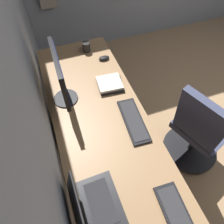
{
  "coord_description": "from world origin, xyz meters",
  "views": [
    {
      "loc": [
        -0.71,
        1.97,
        2.05
      ],
      "look_at": [
        0.07,
        1.69,
        0.95
      ],
      "focal_mm": 33.15,
      "sensor_mm": 36.0,
      "label": 1
    }
  ],
  "objects_px": {
    "coffee_mug": "(86,47)",
    "office_chair": "(198,132)",
    "mouse_main": "(104,58)",
    "drawer_pedestal": "(97,137)",
    "keyboard_spare": "(179,221)",
    "book_stack_near": "(110,84)",
    "laptop_leftmost": "(91,204)",
    "monitor_primary": "(60,77)",
    "keyboard_main": "(133,120)"
  },
  "relations": [
    {
      "from": "mouse_main",
      "to": "office_chair",
      "type": "xyz_separation_m",
      "value": [
        -0.91,
        -0.58,
        -0.29
      ]
    },
    {
      "from": "keyboard_main",
      "to": "book_stack_near",
      "type": "distance_m",
      "value": 0.42
    },
    {
      "from": "keyboard_spare",
      "to": "coffee_mug",
      "type": "distance_m",
      "value": 1.69
    },
    {
      "from": "mouse_main",
      "to": "coffee_mug",
      "type": "bearing_deg",
      "value": 33.15
    },
    {
      "from": "coffee_mug",
      "to": "office_chair",
      "type": "xyz_separation_m",
      "value": [
        -1.11,
        -0.7,
        -0.32
      ]
    },
    {
      "from": "monitor_primary",
      "to": "coffee_mug",
      "type": "distance_m",
      "value": 0.69
    },
    {
      "from": "laptop_leftmost",
      "to": "keyboard_spare",
      "type": "height_order",
      "value": "laptop_leftmost"
    },
    {
      "from": "keyboard_spare",
      "to": "book_stack_near",
      "type": "distance_m",
      "value": 1.14
    },
    {
      "from": "monitor_primary",
      "to": "laptop_leftmost",
      "type": "bearing_deg",
      "value": 177.68
    },
    {
      "from": "laptop_leftmost",
      "to": "keyboard_main",
      "type": "height_order",
      "value": "laptop_leftmost"
    },
    {
      "from": "laptop_leftmost",
      "to": "coffee_mug",
      "type": "relative_size",
      "value": 2.91
    },
    {
      "from": "office_chair",
      "to": "keyboard_main",
      "type": "bearing_deg",
      "value": 76.93
    },
    {
      "from": "keyboard_main",
      "to": "book_stack_near",
      "type": "xyz_separation_m",
      "value": [
        0.41,
        0.04,
        0.01
      ]
    },
    {
      "from": "coffee_mug",
      "to": "office_chair",
      "type": "relative_size",
      "value": 0.12
    },
    {
      "from": "monitor_primary",
      "to": "book_stack_near",
      "type": "xyz_separation_m",
      "value": [
        0.01,
        -0.4,
        -0.23
      ]
    },
    {
      "from": "drawer_pedestal",
      "to": "mouse_main",
      "type": "distance_m",
      "value": 0.77
    },
    {
      "from": "drawer_pedestal",
      "to": "laptop_leftmost",
      "type": "height_order",
      "value": "laptop_leftmost"
    },
    {
      "from": "book_stack_near",
      "to": "office_chair",
      "type": "distance_m",
      "value": 0.9
    },
    {
      "from": "drawer_pedestal",
      "to": "coffee_mug",
      "type": "height_order",
      "value": "coffee_mug"
    },
    {
      "from": "keyboard_spare",
      "to": "coffee_mug",
      "type": "xyz_separation_m",
      "value": [
        1.69,
        0.07,
        0.04
      ]
    },
    {
      "from": "keyboard_main",
      "to": "book_stack_near",
      "type": "relative_size",
      "value": 1.81
    },
    {
      "from": "monitor_primary",
      "to": "laptop_leftmost",
      "type": "relative_size",
      "value": 1.37
    },
    {
      "from": "monitor_primary",
      "to": "book_stack_near",
      "type": "distance_m",
      "value": 0.46
    },
    {
      "from": "drawer_pedestal",
      "to": "coffee_mug",
      "type": "xyz_separation_m",
      "value": [
        0.79,
        -0.15,
        0.43
      ]
    },
    {
      "from": "monitor_primary",
      "to": "laptop_leftmost",
      "type": "height_order",
      "value": "monitor_primary"
    },
    {
      "from": "office_chair",
      "to": "monitor_primary",
      "type": "bearing_deg",
      "value": 62.51
    },
    {
      "from": "keyboard_spare",
      "to": "coffee_mug",
      "type": "height_order",
      "value": "coffee_mug"
    },
    {
      "from": "drawer_pedestal",
      "to": "mouse_main",
      "type": "xyz_separation_m",
      "value": [
        0.6,
        -0.28,
        0.4
      ]
    },
    {
      "from": "keyboard_spare",
      "to": "coffee_mug",
      "type": "bearing_deg",
      "value": 2.5
    },
    {
      "from": "coffee_mug",
      "to": "book_stack_near",
      "type": "bearing_deg",
      "value": -173.64
    },
    {
      "from": "mouse_main",
      "to": "office_chair",
      "type": "height_order",
      "value": "office_chair"
    },
    {
      "from": "coffee_mug",
      "to": "office_chair",
      "type": "height_order",
      "value": "office_chair"
    },
    {
      "from": "monitor_primary",
      "to": "office_chair",
      "type": "xyz_separation_m",
      "value": [
        -0.54,
        -1.04,
        -0.52
      ]
    },
    {
      "from": "coffee_mug",
      "to": "keyboard_main",
      "type": "bearing_deg",
      "value": -173.88
    },
    {
      "from": "keyboard_spare",
      "to": "book_stack_near",
      "type": "relative_size",
      "value": 1.81
    },
    {
      "from": "laptop_leftmost",
      "to": "keyboard_spare",
      "type": "xyz_separation_m",
      "value": [
        -0.24,
        -0.44,
        -0.04
      ]
    },
    {
      "from": "laptop_leftmost",
      "to": "book_stack_near",
      "type": "bearing_deg",
      "value": -25.73
    },
    {
      "from": "office_chair",
      "to": "mouse_main",
      "type": "bearing_deg",
      "value": 32.23
    },
    {
      "from": "drawer_pedestal",
      "to": "book_stack_near",
      "type": "distance_m",
      "value": 0.52
    },
    {
      "from": "mouse_main",
      "to": "keyboard_spare",
      "type": "bearing_deg",
      "value": 178.04
    },
    {
      "from": "keyboard_spare",
      "to": "book_stack_near",
      "type": "bearing_deg",
      "value": 0.61
    },
    {
      "from": "book_stack_near",
      "to": "mouse_main",
      "type": "bearing_deg",
      "value": -9.92
    },
    {
      "from": "drawer_pedestal",
      "to": "book_stack_near",
      "type": "bearing_deg",
      "value": -42.06
    },
    {
      "from": "drawer_pedestal",
      "to": "monitor_primary",
      "type": "distance_m",
      "value": 0.7
    },
    {
      "from": "coffee_mug",
      "to": "keyboard_spare",
      "type": "bearing_deg",
      "value": -177.5
    },
    {
      "from": "monitor_primary",
      "to": "book_stack_near",
      "type": "height_order",
      "value": "monitor_primary"
    },
    {
      "from": "office_chair",
      "to": "keyboard_spare",
      "type": "bearing_deg",
      "value": 132.97
    },
    {
      "from": "drawer_pedestal",
      "to": "book_stack_near",
      "type": "height_order",
      "value": "book_stack_near"
    },
    {
      "from": "monitor_primary",
      "to": "keyboard_spare",
      "type": "distance_m",
      "value": 1.22
    },
    {
      "from": "keyboard_spare",
      "to": "mouse_main",
      "type": "xyz_separation_m",
      "value": [
        1.5,
        -0.05,
        0.01
      ]
    }
  ]
}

